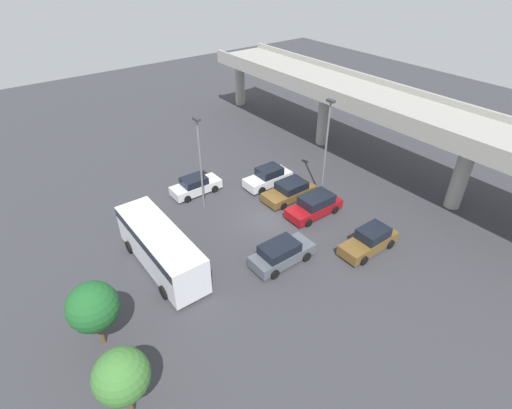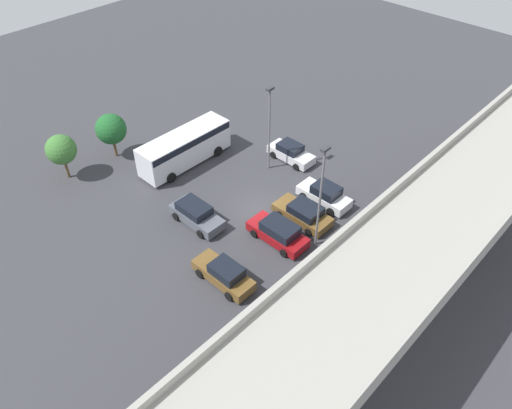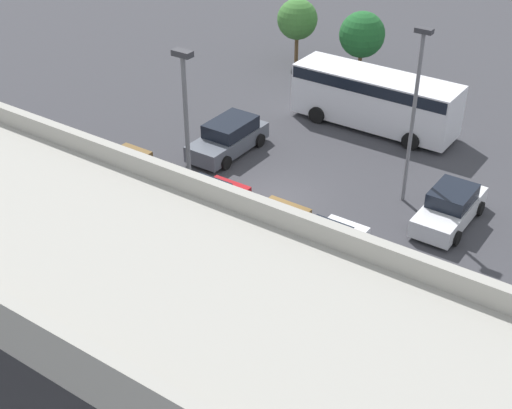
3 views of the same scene
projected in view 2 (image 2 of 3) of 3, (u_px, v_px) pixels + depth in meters
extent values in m
plane|color=#38383D|center=(258.00, 209.00, 39.89)|extent=(98.24, 98.24, 0.00)
cube|color=#9E9B93|center=(428.00, 230.00, 28.71)|extent=(45.84, 6.39, 0.90)
cube|color=#9E9B93|center=(384.00, 198.00, 29.82)|extent=(45.84, 0.30, 0.55)
cube|color=#9E9B93|center=(482.00, 248.00, 26.65)|extent=(45.84, 0.30, 0.55)
cylinder|color=#9E9B93|center=(470.00, 211.00, 35.15)|extent=(1.24, 1.24, 5.96)
cylinder|color=#9E9B93|center=(342.00, 348.00, 26.73)|extent=(1.24, 1.24, 5.96)
cube|color=silver|center=(291.00, 154.00, 44.70)|extent=(1.73, 4.36, 0.76)
cube|color=black|center=(290.00, 147.00, 44.33)|extent=(1.59, 2.06, 0.62)
cylinder|color=black|center=(309.00, 158.00, 44.64)|extent=(0.22, 0.62, 0.62)
cylinder|color=black|center=(296.00, 167.00, 43.66)|extent=(0.22, 0.62, 0.62)
cylinder|color=black|center=(286.00, 147.00, 46.05)|extent=(0.22, 0.62, 0.62)
cylinder|color=black|center=(273.00, 155.00, 45.07)|extent=(0.22, 0.62, 0.62)
cube|color=silver|center=(324.00, 197.00, 40.14)|extent=(1.76, 4.44, 0.79)
cube|color=black|center=(326.00, 190.00, 39.55)|extent=(1.62, 2.12, 0.73)
cylinder|color=black|center=(303.00, 196.00, 40.51)|extent=(0.22, 0.71, 0.71)
cylinder|color=black|center=(317.00, 186.00, 41.50)|extent=(0.22, 0.71, 0.71)
cylinder|color=black|center=(330.00, 212.00, 39.08)|extent=(0.22, 0.71, 0.71)
cylinder|color=black|center=(344.00, 201.00, 40.07)|extent=(0.22, 0.71, 0.71)
cube|color=brown|center=(302.00, 215.00, 38.60)|extent=(2.00, 4.67, 0.68)
cube|color=black|center=(306.00, 210.00, 38.02)|extent=(1.84, 2.38, 0.66)
cylinder|color=black|center=(280.00, 214.00, 38.93)|extent=(0.22, 0.60, 0.60)
cylinder|color=black|center=(296.00, 202.00, 40.06)|extent=(0.22, 0.60, 0.60)
cylinder|color=black|center=(308.00, 232.00, 37.42)|extent=(0.22, 0.60, 0.60)
cylinder|color=black|center=(325.00, 219.00, 38.55)|extent=(0.22, 0.60, 0.60)
cube|color=maroon|center=(277.00, 234.00, 36.90)|extent=(1.90, 4.74, 0.73)
cube|color=black|center=(280.00, 228.00, 36.31)|extent=(1.75, 2.67, 0.75)
cylinder|color=black|center=(254.00, 233.00, 37.28)|extent=(0.22, 0.63, 0.63)
cylinder|color=black|center=(271.00, 221.00, 38.35)|extent=(0.22, 0.63, 0.63)
cylinder|color=black|center=(284.00, 253.00, 35.75)|extent=(0.22, 0.63, 0.63)
cylinder|color=black|center=(301.00, 239.00, 36.82)|extent=(0.22, 0.63, 0.63)
cube|color=#515660|center=(197.00, 217.00, 38.30)|extent=(1.84, 4.59, 0.79)
cube|color=black|center=(194.00, 208.00, 37.97)|extent=(1.70, 2.59, 0.66)
cylinder|color=black|center=(219.00, 222.00, 38.24)|extent=(0.22, 0.68, 0.68)
cylinder|color=black|center=(200.00, 234.00, 37.20)|extent=(0.22, 0.68, 0.68)
cylinder|color=black|center=(194.00, 205.00, 39.72)|extent=(0.22, 0.68, 0.68)
cylinder|color=black|center=(176.00, 217.00, 38.68)|extent=(0.22, 0.68, 0.68)
cube|color=brown|center=(223.00, 275.00, 33.83)|extent=(1.71, 4.65, 0.77)
cube|color=black|center=(226.00, 270.00, 33.16)|extent=(1.57, 2.19, 0.73)
cylinder|color=black|center=(200.00, 273.00, 34.25)|extent=(0.22, 0.67, 0.67)
cylinder|color=black|center=(218.00, 260.00, 35.22)|extent=(0.22, 0.67, 0.67)
cylinder|color=black|center=(229.00, 296.00, 32.74)|extent=(0.22, 0.67, 0.67)
cylinder|color=black|center=(248.00, 281.00, 33.71)|extent=(0.22, 0.67, 0.67)
cube|color=silver|center=(185.00, 148.00, 43.67)|extent=(8.74, 2.45, 2.68)
cube|color=black|center=(184.00, 138.00, 43.05)|extent=(8.56, 2.50, 0.59)
cylinder|color=black|center=(171.00, 177.00, 42.27)|extent=(0.90, 0.29, 0.90)
cylinder|color=black|center=(153.00, 166.00, 43.57)|extent=(0.90, 0.29, 0.90)
cylinder|color=black|center=(218.00, 151.00, 45.26)|extent=(0.90, 0.29, 0.90)
cylinder|color=black|center=(199.00, 141.00, 46.56)|extent=(0.90, 0.29, 0.90)
cylinder|color=slate|center=(269.00, 131.00, 41.62)|extent=(0.16, 0.16, 7.59)
cube|color=#333338|center=(270.00, 89.00, 39.09)|extent=(0.70, 0.35, 0.20)
cylinder|color=slate|center=(320.00, 201.00, 34.15)|extent=(0.16, 0.16, 8.38)
cube|color=#333338|center=(325.00, 149.00, 31.35)|extent=(0.70, 0.35, 0.20)
cylinder|color=brown|center=(115.00, 148.00, 44.96)|extent=(0.24, 0.24, 1.68)
sphere|color=#1E5B28|center=(111.00, 129.00, 43.66)|extent=(2.71, 2.71, 2.71)
cylinder|color=brown|center=(67.00, 169.00, 42.51)|extent=(0.24, 0.24, 1.76)
sphere|color=#3D7533|center=(61.00, 150.00, 41.24)|extent=(2.54, 2.54, 2.54)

